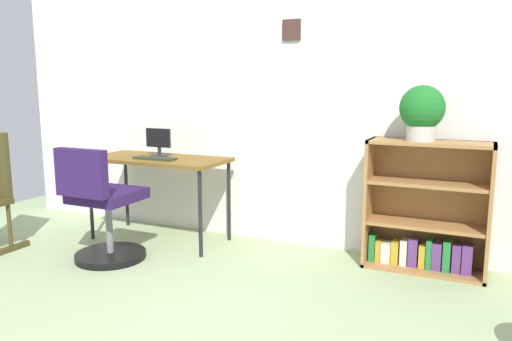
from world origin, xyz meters
TOP-DOWN VIEW (x-y plane):
  - wall_back at (0.00, 2.15)m, footprint 5.20×0.12m
  - desk at (-0.87, 1.72)m, footprint 1.15×0.54m
  - monitor at (-0.92, 1.80)m, footprint 0.23×0.14m
  - keyboard at (-0.83, 1.63)m, footprint 0.36×0.11m
  - office_chair at (-0.93, 1.11)m, footprint 0.52×0.55m
  - bookshelf_low at (1.23, 1.96)m, footprint 0.82×0.30m
  - potted_plant_on_shelf at (1.17, 1.90)m, footprint 0.30×0.30m

SIDE VIEW (x-z plane):
  - office_chair at x=-0.93m, z-range -0.06..0.81m
  - bookshelf_low at x=1.23m, z-range -0.06..0.86m
  - desk at x=-0.87m, z-range 0.29..1.00m
  - keyboard at x=-0.83m, z-range 0.70..0.72m
  - monitor at x=-0.92m, z-range 0.70..0.93m
  - potted_plant_on_shelf at x=1.17m, z-range 0.93..1.31m
  - wall_back at x=0.00m, z-range 0.00..2.32m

